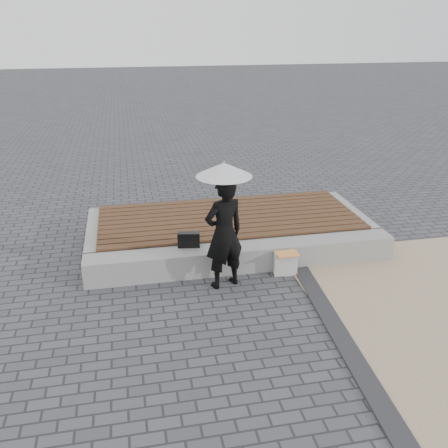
% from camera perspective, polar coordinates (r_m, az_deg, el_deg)
% --- Properties ---
extents(ground, '(80.00, 80.00, 0.00)m').
position_cam_1_polar(ground, '(6.67, 5.63, -11.35)').
color(ground, '#48484D').
rests_on(ground, ground).
extents(edging_band, '(0.61, 5.20, 0.04)m').
position_cam_1_polar(edging_band, '(6.51, 13.42, -12.64)').
color(edging_band, '#2D2C2F').
rests_on(edging_band, ground).
extents(seating_ledge, '(5.00, 0.45, 0.40)m').
position_cam_1_polar(seating_ledge, '(7.90, 2.33, -3.82)').
color(seating_ledge, '#969791').
rests_on(seating_ledge, ground).
extents(timber_platform, '(5.00, 2.00, 0.40)m').
position_cam_1_polar(timber_platform, '(8.96, 0.51, -0.48)').
color(timber_platform, '#9F9F9A').
rests_on(timber_platform, ground).
extents(timber_decking, '(4.60, 2.00, 0.04)m').
position_cam_1_polar(timber_decking, '(8.88, 0.51, 0.82)').
color(timber_decking, brown).
rests_on(timber_decking, timber_platform).
extents(woman, '(0.72, 0.59, 1.70)m').
position_cam_1_polar(woman, '(7.11, 0.00, -1.10)').
color(woman, black).
rests_on(woman, ground).
extents(parasol, '(0.79, 0.79, 1.00)m').
position_cam_1_polar(parasol, '(6.79, 0.00, 6.35)').
color(parasol, '#B2B2B7').
rests_on(parasol, ground).
extents(handbag, '(0.36, 0.18, 0.24)m').
position_cam_1_polar(handbag, '(7.73, -4.12, -1.84)').
color(handbag, black).
rests_on(handbag, seating_ledge).
extents(canvas_tote, '(0.38, 0.20, 0.38)m').
position_cam_1_polar(canvas_tote, '(7.77, 7.15, -4.57)').
color(canvas_tote, silver).
rests_on(canvas_tote, ground).
extents(magazine, '(0.36, 0.28, 0.01)m').
position_cam_1_polar(magazine, '(7.64, 7.34, -3.44)').
color(magazine, '#FF563B').
rests_on(magazine, canvas_tote).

